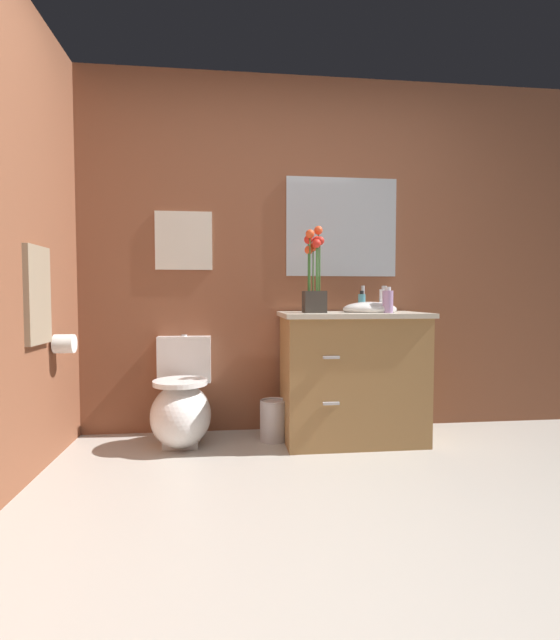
{
  "coord_description": "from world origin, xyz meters",
  "views": [
    {
      "loc": [
        -0.39,
        -1.48,
        0.96
      ],
      "look_at": [
        -0.06,
        1.4,
        0.8
      ],
      "focal_mm": 25.68,
      "sensor_mm": 36.0,
      "label": 1
    }
  ],
  "objects_px": {
    "toilet": "(182,407)",
    "hanging_towel": "(38,295)",
    "wall_mirror": "(342,227)",
    "toilet_paper_roll": "(65,344)",
    "vanity_cabinet": "(352,374)",
    "flower_vase": "(314,281)",
    "lotion_bottle": "(388,301)",
    "trash_bin": "(274,420)",
    "soap_bottle": "(384,300)",
    "wall_poster": "(184,241)",
    "hand_wash_bottle": "(362,302)"
  },
  "relations": [
    {
      "from": "toilet",
      "to": "hanging_towel",
      "type": "bearing_deg",
      "value": -149.31
    },
    {
      "from": "wall_mirror",
      "to": "toilet_paper_roll",
      "type": "xyz_separation_m",
      "value": [
        -1.76,
        -0.46,
        -0.77
      ]
    },
    {
      "from": "vanity_cabinet",
      "to": "wall_mirror",
      "type": "distance_m",
      "value": 1.05
    },
    {
      "from": "flower_vase",
      "to": "lotion_bottle",
      "type": "xyz_separation_m",
      "value": [
        0.47,
        -0.06,
        -0.13
      ]
    },
    {
      "from": "lotion_bottle",
      "to": "trash_bin",
      "type": "bearing_deg",
      "value": 169.07
    },
    {
      "from": "soap_bottle",
      "to": "lotion_bottle",
      "type": "xyz_separation_m",
      "value": [
        -0.06,
        -0.23,
        -0.01
      ]
    },
    {
      "from": "wall_mirror",
      "to": "flower_vase",
      "type": "bearing_deg",
      "value": -128.24
    },
    {
      "from": "wall_poster",
      "to": "wall_mirror",
      "type": "height_order",
      "value": "wall_mirror"
    },
    {
      "from": "toilet_paper_roll",
      "to": "hand_wash_bottle",
      "type": "bearing_deg",
      "value": 8.31
    },
    {
      "from": "flower_vase",
      "to": "hanging_towel",
      "type": "xyz_separation_m",
      "value": [
        -1.55,
        -0.35,
        -0.09
      ]
    },
    {
      "from": "vanity_cabinet",
      "to": "soap_bottle",
      "type": "height_order",
      "value": "vanity_cabinet"
    },
    {
      "from": "lotion_bottle",
      "to": "soap_bottle",
      "type": "bearing_deg",
      "value": 76.17
    },
    {
      "from": "soap_bottle",
      "to": "hand_wash_bottle",
      "type": "height_order",
      "value": "soap_bottle"
    },
    {
      "from": "hanging_towel",
      "to": "toilet",
      "type": "bearing_deg",
      "value": 30.69
    },
    {
      "from": "toilet_paper_roll",
      "to": "toilet",
      "type": "bearing_deg",
      "value": 16.97
    },
    {
      "from": "soap_bottle",
      "to": "toilet_paper_roll",
      "type": "xyz_separation_m",
      "value": [
        -2.02,
        -0.3,
        -0.25
      ]
    },
    {
      "from": "hand_wash_bottle",
      "to": "trash_bin",
      "type": "distance_m",
      "value": 0.99
    },
    {
      "from": "toilet",
      "to": "flower_vase",
      "type": "bearing_deg",
      "value": -4.28
    },
    {
      "from": "flower_vase",
      "to": "toilet",
      "type": "bearing_deg",
      "value": 175.72
    },
    {
      "from": "soap_bottle",
      "to": "hand_wash_bottle",
      "type": "distance_m",
      "value": 0.17
    },
    {
      "from": "trash_bin",
      "to": "wall_mirror",
      "type": "relative_size",
      "value": 0.34
    },
    {
      "from": "wall_poster",
      "to": "toilet",
      "type": "bearing_deg",
      "value": -90.0
    },
    {
      "from": "lotion_bottle",
      "to": "wall_mirror",
      "type": "bearing_deg",
      "value": 117.59
    },
    {
      "from": "vanity_cabinet",
      "to": "wall_mirror",
      "type": "height_order",
      "value": "wall_mirror"
    },
    {
      "from": "toilet",
      "to": "trash_bin",
      "type": "bearing_deg",
      "value": 1.17
    },
    {
      "from": "vanity_cabinet",
      "to": "lotion_bottle",
      "type": "distance_m",
      "value": 0.54
    },
    {
      "from": "soap_bottle",
      "to": "trash_bin",
      "type": "relative_size",
      "value": 0.66
    },
    {
      "from": "lotion_bottle",
      "to": "wall_mirror",
      "type": "xyz_separation_m",
      "value": [
        -0.21,
        0.4,
        0.53
      ]
    },
    {
      "from": "soap_bottle",
      "to": "wall_mirror",
      "type": "height_order",
      "value": "wall_mirror"
    },
    {
      "from": "lotion_bottle",
      "to": "toilet",
      "type": "bearing_deg",
      "value": 174.49
    },
    {
      "from": "flower_vase",
      "to": "wall_mirror",
      "type": "distance_m",
      "value": 0.58
    },
    {
      "from": "wall_poster",
      "to": "wall_mirror",
      "type": "bearing_deg",
      "value": 0.0
    },
    {
      "from": "vanity_cabinet",
      "to": "wall_poster",
      "type": "distance_m",
      "value": 1.47
    },
    {
      "from": "soap_bottle",
      "to": "wall_poster",
      "type": "xyz_separation_m",
      "value": [
        -1.38,
        0.16,
        0.41
      ]
    },
    {
      "from": "lotion_bottle",
      "to": "hand_wash_bottle",
      "type": "distance_m",
      "value": 0.23
    },
    {
      "from": "vanity_cabinet",
      "to": "flower_vase",
      "type": "relative_size",
      "value": 1.84
    },
    {
      "from": "trash_bin",
      "to": "wall_mirror",
      "type": "distance_m",
      "value": 1.43
    },
    {
      "from": "vanity_cabinet",
      "to": "soap_bottle",
      "type": "distance_m",
      "value": 0.57
    },
    {
      "from": "vanity_cabinet",
      "to": "wall_mirror",
      "type": "relative_size",
      "value": 1.29
    },
    {
      "from": "trash_bin",
      "to": "hanging_towel",
      "type": "height_order",
      "value": "hanging_towel"
    },
    {
      "from": "wall_poster",
      "to": "hanging_towel",
      "type": "bearing_deg",
      "value": -135.68
    },
    {
      "from": "toilet",
      "to": "wall_mirror",
      "type": "distance_m",
      "value": 1.66
    },
    {
      "from": "vanity_cabinet",
      "to": "trash_bin",
      "type": "distance_m",
      "value": 0.6
    },
    {
      "from": "vanity_cabinet",
      "to": "toilet_paper_roll",
      "type": "relative_size",
      "value": 9.36
    },
    {
      "from": "flower_vase",
      "to": "wall_poster",
      "type": "bearing_deg",
      "value": 158.77
    },
    {
      "from": "vanity_cabinet",
      "to": "trash_bin",
      "type": "xyz_separation_m",
      "value": [
        -0.52,
        0.04,
        -0.3
      ]
    },
    {
      "from": "hanging_towel",
      "to": "hand_wash_bottle",
      "type": "bearing_deg",
      "value": 14.37
    },
    {
      "from": "toilet_paper_roll",
      "to": "soap_bottle",
      "type": "bearing_deg",
      "value": 8.45
    },
    {
      "from": "soap_bottle",
      "to": "hand_wash_bottle",
      "type": "bearing_deg",
      "value": -170.01
    },
    {
      "from": "wall_mirror",
      "to": "wall_poster",
      "type": "bearing_deg",
      "value": 180.0
    }
  ]
}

